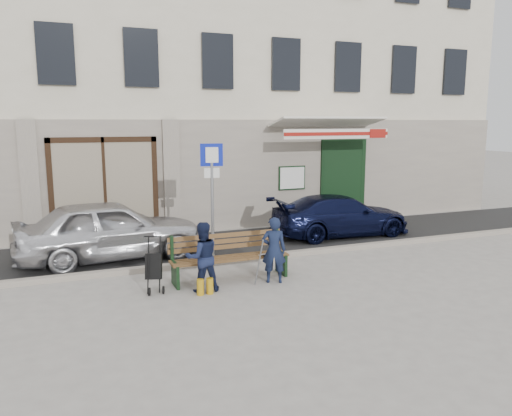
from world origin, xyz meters
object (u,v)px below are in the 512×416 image
woman (202,257)px  stroller (154,268)px  parking_sign (212,184)px  bench (228,258)px  car_silver (110,230)px  car_navy (340,215)px  man (274,250)px

woman → stroller: bearing=-20.5°
parking_sign → bench: 1.89m
car_silver → car_navy: (6.20, 0.21, -0.13)m
car_silver → parking_sign: 2.62m
car_silver → bench: car_silver is taller
car_navy → stroller: size_ratio=3.79×
car_silver → parking_sign: size_ratio=1.55×
man → woman: size_ratio=1.00×
man → stroller: bearing=14.2°
bench → stroller: 1.51m
parking_sign → woman: size_ratio=2.03×
bench → woman: (-0.65, -0.47, 0.20)m
woman → stroller: size_ratio=1.27×
parking_sign → bench: bearing=-83.3°
car_navy → car_silver: bearing=93.1°
bench → car_navy: bearing=32.2°
man → car_navy: bearing=-115.2°
car_silver → man: bearing=-141.5°
stroller → man: bearing=10.6°
car_navy → man: man is taller
parking_sign → stroller: (-1.59, -1.50, -1.33)m
parking_sign → man: (0.71, -1.82, -1.13)m
woman → stroller: 0.93m
car_silver → man: (2.84, -2.89, -0.05)m
parking_sign → man: 2.26m
bench → man: bearing=-30.9°
car_navy → man: size_ratio=3.00×
woman → bench: bearing=-144.9°
parking_sign → stroller: parking_sign is taller
car_silver → parking_sign: bearing=-122.7°
man → parking_sign: bearing=-46.6°
car_silver → man: size_ratio=3.15×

